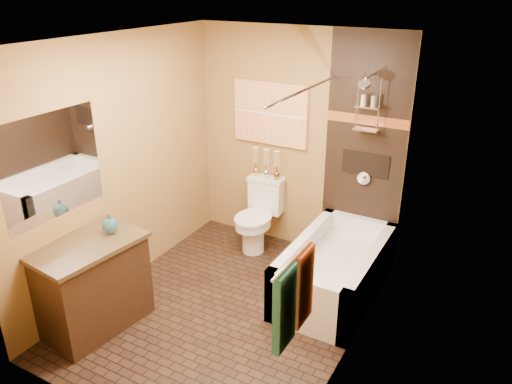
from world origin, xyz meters
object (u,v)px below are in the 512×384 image
Objects in this scene: sunset_painting at (270,114)px; toilet at (258,215)px; vanity at (92,285)px; bathtub at (335,274)px.

sunset_painting is 1.17m from toilet.
bathtub is at bearing 48.23° from vanity.
sunset_painting is 1.88m from bathtub.
bathtub is 1.47× the size of vanity.
toilet is at bearing 79.82° from vanity.
bathtub is 1.23m from toilet.
toilet is at bearing 157.87° from bathtub.
vanity is at bearing -111.10° from toilet.
vanity is at bearing -104.99° from sunset_painting.
sunset_painting reaches higher than toilet.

